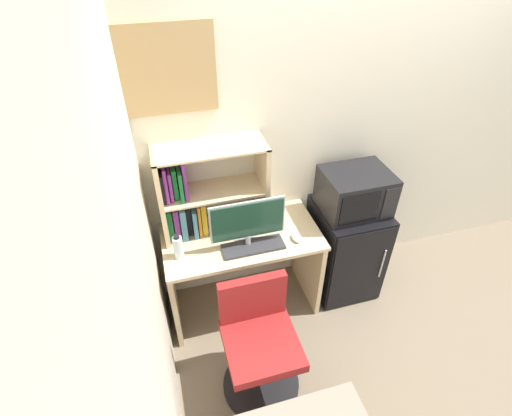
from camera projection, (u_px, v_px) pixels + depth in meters
wall_back at (404, 124)px, 2.99m from camera, size 6.40×0.04×2.60m
wall_left at (151, 396)px, 1.32m from camera, size 0.04×4.40×2.60m
desk at (242, 259)px, 2.93m from camera, size 1.13×0.59×0.76m
hutch_bookshelf at (196, 194)px, 2.65m from camera, size 0.74×0.29×0.66m
monitor at (248, 223)px, 2.58m from camera, size 0.51×0.20×0.37m
keyboard at (253, 247)px, 2.67m from camera, size 0.43×0.15×0.02m
computer_mouse at (296, 238)px, 2.73m from camera, size 0.06×0.10×0.03m
water_bottle at (178, 247)px, 2.56m from camera, size 0.07×0.07×0.19m
mini_fridge at (345, 248)px, 3.19m from camera, size 0.50×0.56×0.81m
microwave at (355, 192)px, 2.85m from camera, size 0.48×0.40×0.32m
desk_chair at (259, 347)px, 2.49m from camera, size 0.52×0.52×0.86m
wall_corkboard at (158, 71)px, 2.23m from camera, size 0.68×0.02×0.52m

